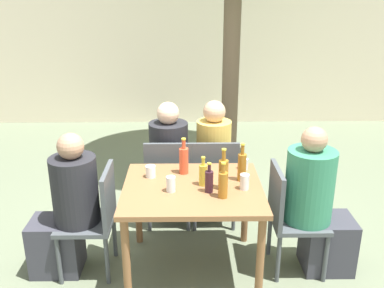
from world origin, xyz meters
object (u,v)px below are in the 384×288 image
(dining_table_front, at_px, (193,197))
(person_seated_0, at_px, (67,212))
(patio_chair_3, at_px, (214,177))
(drinking_glass_1, at_px, (151,171))
(drinking_glass_2, at_px, (244,164))
(patio_chair_2, at_px, (169,178))
(patio_chair_0, at_px, (96,214))
(amber_bottle_4, at_px, (223,174))
(person_seated_3, at_px, (213,164))
(person_seated_1, at_px, (317,207))
(patio_chair_1, at_px, (289,213))
(amber_bottle_5, at_px, (242,166))
(drinking_glass_0, at_px, (244,182))
(amber_bottle_0, at_px, (223,184))
(wine_bottle_1, at_px, (209,181))
(soda_bottle_2, at_px, (184,160))
(person_seated_2, at_px, (169,165))
(oil_cruet_3, at_px, (203,174))
(drinking_glass_3, at_px, (171,184))

(dining_table_front, bearing_deg, person_seated_0, -180.00)
(patio_chair_3, relative_size, drinking_glass_1, 9.24)
(drinking_glass_2, bearing_deg, patio_chair_2, 151.78)
(patio_chair_0, bearing_deg, amber_bottle_4, 87.61)
(patio_chair_0, xyz_separation_m, patio_chair_2, (0.56, 0.71, 0.00))
(patio_chair_2, xyz_separation_m, person_seated_3, (0.44, 0.23, 0.04))
(person_seated_1, bearing_deg, patio_chair_1, 90.00)
(amber_bottle_5, xyz_separation_m, drinking_glass_2, (0.05, 0.23, -0.08))
(drinking_glass_0, bearing_deg, patio_chair_3, 103.62)
(amber_bottle_5, bearing_deg, amber_bottle_4, -136.08)
(amber_bottle_0, bearing_deg, wine_bottle_1, 137.13)
(amber_bottle_5, bearing_deg, soda_bottle_2, 162.37)
(amber_bottle_0, xyz_separation_m, drinking_glass_1, (-0.57, 0.37, -0.06))
(patio_chair_1, distance_m, amber_bottle_4, 0.66)
(person_seated_2, bearing_deg, oil_cruet_3, 108.58)
(person_seated_3, height_order, amber_bottle_0, person_seated_3)
(patio_chair_1, height_order, patio_chair_3, same)
(patio_chair_0, distance_m, soda_bottle_2, 0.85)
(patio_chair_0, height_order, drinking_glass_3, patio_chair_0)
(patio_chair_0, xyz_separation_m, person_seated_2, (0.56, 0.94, 0.04))
(amber_bottle_4, distance_m, drinking_glass_3, 0.41)
(patio_chair_3, height_order, amber_bottle_4, amber_bottle_4)
(dining_table_front, xyz_separation_m, wine_bottle_1, (0.12, -0.09, 0.19))
(drinking_glass_1, relative_size, drinking_glass_2, 1.06)
(wine_bottle_1, distance_m, drinking_glass_1, 0.55)
(patio_chair_2, relative_size, oil_cruet_3, 3.79)
(oil_cruet_3, relative_size, drinking_glass_0, 1.95)
(dining_table_front, distance_m, person_seated_0, 1.02)
(dining_table_front, bearing_deg, patio_chair_0, 180.00)
(oil_cruet_3, height_order, drinking_glass_1, oil_cruet_3)
(soda_bottle_2, distance_m, drinking_glass_0, 0.57)
(patio_chair_0, bearing_deg, drinking_glass_2, 105.68)
(oil_cruet_3, bearing_deg, person_seated_0, -178.43)
(person_seated_0, bearing_deg, patio_chair_1, 90.00)
(amber_bottle_0, relative_size, wine_bottle_1, 1.16)
(drinking_glass_2, bearing_deg, person_seated_3, 111.23)
(dining_table_front, bearing_deg, amber_bottle_5, 15.97)
(patio_chair_2, xyz_separation_m, amber_bottle_0, (0.44, -0.89, 0.35))
(person_seated_3, bearing_deg, amber_bottle_0, 90.16)
(wine_bottle_1, bearing_deg, person_seated_3, 84.71)
(amber_bottle_0, distance_m, drinking_glass_3, 0.41)
(oil_cruet_3, relative_size, drinking_glass_2, 2.58)
(patio_chair_0, xyz_separation_m, person_seated_0, (-0.23, -0.00, 0.03))
(amber_bottle_5, bearing_deg, wine_bottle_1, -142.98)
(soda_bottle_2, height_order, oil_cruet_3, soda_bottle_2)
(amber_bottle_4, bearing_deg, drinking_glass_1, 158.31)
(person_seated_2, bearing_deg, amber_bottle_4, 115.09)
(patio_chair_1, height_order, patio_chair_2, same)
(amber_bottle_4, relative_size, amber_bottle_5, 1.05)
(patio_chair_0, distance_m, patio_chair_1, 1.57)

